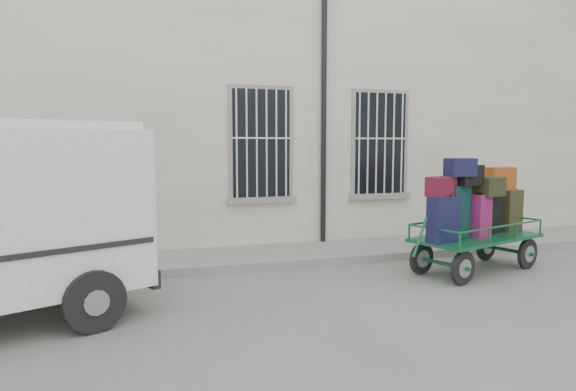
{
  "coord_description": "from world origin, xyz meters",
  "views": [
    {
      "loc": [
        -3.01,
        -7.27,
        2.24
      ],
      "look_at": [
        -0.44,
        1.0,
        1.37
      ],
      "focal_mm": 32.0,
      "sensor_mm": 36.0,
      "label": 1
    }
  ],
  "objects": [
    {
      "name": "luggage_cart",
      "position": [
        2.73,
        0.21,
        1.03
      ],
      "size": [
        2.9,
        1.8,
        2.0
      ],
      "rotation": [
        0.0,
        0.0,
        0.31
      ],
      "color": "black",
      "rests_on": "ground"
    },
    {
      "name": "ground",
      "position": [
        0.0,
        0.0,
        0.0
      ],
      "size": [
        80.0,
        80.0,
        0.0
      ],
      "primitive_type": "plane",
      "color": "slate",
      "rests_on": "ground"
    },
    {
      "name": "building",
      "position": [
        0.0,
        5.5,
        3.0
      ],
      "size": [
        24.0,
        5.15,
        6.0
      ],
      "color": "beige",
      "rests_on": "ground"
    },
    {
      "name": "sidewalk",
      "position": [
        0.0,
        2.2,
        0.07
      ],
      "size": [
        24.0,
        1.7,
        0.15
      ],
      "primitive_type": "cube",
      "color": "gray",
      "rests_on": "ground"
    }
  ]
}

